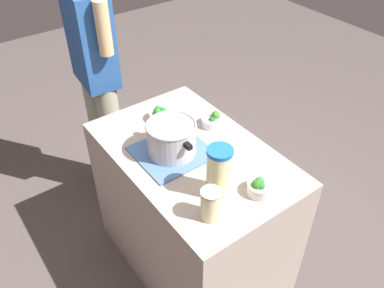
{
  "coord_description": "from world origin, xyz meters",
  "views": [
    {
      "loc": [
        -1.23,
        0.9,
        2.17
      ],
      "look_at": [
        0.0,
        0.0,
        0.94
      ],
      "focal_mm": 37.51,
      "sensor_mm": 36.0,
      "label": 1
    }
  ],
  "objects": [
    {
      "name": "lemonade_pitcher",
      "position": [
        -0.29,
        0.07,
        1.02
      ],
      "size": [
        0.11,
        0.11,
        0.25
      ],
      "color": "#F7F0A8",
      "rests_on": "counter_slab"
    },
    {
      "name": "dish_cloth",
      "position": [
        0.05,
        0.08,
        0.9
      ],
      "size": [
        0.33,
        0.35,
        0.01
      ],
      "primitive_type": "cube",
      "color": "#4E72AA",
      "rests_on": "counter_slab"
    },
    {
      "name": "cooking_pot",
      "position": [
        0.05,
        0.08,
        0.99
      ],
      "size": [
        0.31,
        0.25,
        0.17
      ],
      "color": "#B7B7BC",
      "rests_on": "dish_cloth"
    },
    {
      "name": "broccoli_bowl_front",
      "position": [
        0.12,
        -0.23,
        0.92
      ],
      "size": [
        0.12,
        0.12,
        0.08
      ],
      "color": "silver",
      "rests_on": "counter_slab"
    },
    {
      "name": "mason_jar",
      "position": [
        -0.38,
        0.19,
        0.97
      ],
      "size": [
        0.09,
        0.09,
        0.15
      ],
      "color": "beige",
      "rests_on": "counter_slab"
    },
    {
      "name": "counter_slab",
      "position": [
        0.0,
        0.0,
        0.45
      ],
      "size": [
        1.08,
        0.69,
        0.89
      ],
      "primitive_type": "cube",
      "color": "#AD9D8F",
      "rests_on": "ground_plane"
    },
    {
      "name": "person_cook",
      "position": [
        0.91,
        0.07,
        0.92
      ],
      "size": [
        0.5,
        0.23,
        1.66
      ],
      "color": "#A7A789",
      "rests_on": "ground_plane"
    },
    {
      "name": "broccoli_bowl_back",
      "position": [
        -0.4,
        -0.07,
        0.93
      ],
      "size": [
        0.12,
        0.12,
        0.08
      ],
      "color": "silver",
      "rests_on": "counter_slab"
    },
    {
      "name": "broccoli_bowl_center",
      "position": [
        0.33,
        -0.02,
        0.93
      ],
      "size": [
        0.11,
        0.11,
        0.08
      ],
      "color": "silver",
      "rests_on": "counter_slab"
    },
    {
      "name": "ground_plane",
      "position": [
        0.0,
        0.0,
        0.0
      ],
      "size": [
        8.0,
        8.0,
        0.0
      ],
      "primitive_type": "plane",
      "color": "#564B49"
    }
  ]
}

